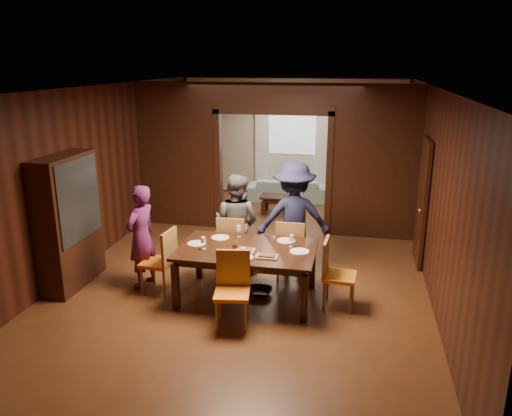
% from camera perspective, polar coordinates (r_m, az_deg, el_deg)
% --- Properties ---
extents(floor, '(9.00, 9.00, 0.00)m').
position_cam_1_polar(floor, '(8.63, 0.01, -5.92)').
color(floor, '#4F2F16').
rests_on(floor, ground).
extents(ceiling, '(5.50, 9.00, 0.02)m').
position_cam_1_polar(ceiling, '(7.99, 0.01, 13.69)').
color(ceiling, silver).
rests_on(ceiling, room_walls).
extents(room_walls, '(5.52, 9.01, 2.90)m').
position_cam_1_polar(room_walls, '(9.99, 2.21, 6.20)').
color(room_walls, black).
rests_on(room_walls, floor).
extents(person_purple, '(0.51, 0.65, 1.57)m').
position_cam_1_polar(person_purple, '(7.60, -12.98, -3.22)').
color(person_purple, '#561D52').
rests_on(person_purple, floor).
extents(person_grey, '(0.92, 0.80, 1.61)m').
position_cam_1_polar(person_grey, '(7.96, -2.25, -1.73)').
color(person_grey, '#525359').
rests_on(person_grey, floor).
extents(person_navy, '(1.30, 0.94, 1.82)m').
position_cam_1_polar(person_navy, '(7.85, 4.33, -1.22)').
color(person_navy, '#191C3F').
rests_on(person_navy, floor).
extents(sofa, '(1.97, 0.93, 0.56)m').
position_cam_1_polar(sofa, '(12.16, 3.64, 2.13)').
color(sofa, '#99C5C9').
rests_on(sofa, floor).
extents(serving_bowl, '(0.37, 0.37, 0.09)m').
position_cam_1_polar(serving_bowl, '(7.10, 0.43, -4.03)').
color(serving_bowl, black).
rests_on(serving_bowl, dining_table).
extents(dining_table, '(1.93, 1.20, 0.76)m').
position_cam_1_polar(dining_table, '(7.18, -1.04, -7.46)').
color(dining_table, black).
rests_on(dining_table, floor).
extents(coffee_table, '(0.80, 0.50, 0.40)m').
position_cam_1_polar(coffee_table, '(11.16, 2.63, 0.41)').
color(coffee_table, black).
rests_on(coffee_table, floor).
extents(chair_left, '(0.48, 0.48, 0.97)m').
position_cam_1_polar(chair_left, '(7.47, -11.16, -5.92)').
color(chair_left, orange).
rests_on(chair_left, floor).
extents(chair_right, '(0.46, 0.46, 0.97)m').
position_cam_1_polar(chair_right, '(6.98, 9.54, -7.46)').
color(chair_right, orange).
rests_on(chair_right, floor).
extents(chair_far_l, '(0.47, 0.47, 0.97)m').
position_cam_1_polar(chair_far_l, '(8.00, -2.65, -4.07)').
color(chair_far_l, '#C86212').
rests_on(chair_far_l, floor).
extents(chair_far_r, '(0.44, 0.44, 0.97)m').
position_cam_1_polar(chair_far_r, '(7.81, 4.05, -4.62)').
color(chair_far_r, '#DF5C15').
rests_on(chair_far_r, floor).
extents(chair_near, '(0.50, 0.50, 0.97)m').
position_cam_1_polar(chair_near, '(6.42, -2.75, -9.47)').
color(chair_near, orange).
rests_on(chair_near, floor).
extents(hutch, '(0.40, 1.20, 2.00)m').
position_cam_1_polar(hutch, '(7.89, -20.63, -1.48)').
color(hutch, black).
rests_on(hutch, floor).
extents(door_right, '(0.06, 0.90, 2.10)m').
position_cam_1_polar(door_right, '(8.68, 18.45, 0.66)').
color(door_right, black).
rests_on(door_right, floor).
extents(window_far, '(1.20, 0.03, 1.30)m').
position_cam_1_polar(window_far, '(12.46, 4.20, 9.14)').
color(window_far, silver).
rests_on(window_far, back_wall).
extents(curtain_left, '(0.35, 0.06, 2.40)m').
position_cam_1_polar(curtain_left, '(12.61, 0.73, 7.20)').
color(curtain_left, white).
rests_on(curtain_left, back_wall).
extents(curtain_right, '(0.35, 0.06, 2.40)m').
position_cam_1_polar(curtain_right, '(12.41, 7.59, 6.91)').
color(curtain_right, white).
rests_on(curtain_right, back_wall).
extents(plate_left, '(0.27, 0.27, 0.01)m').
position_cam_1_polar(plate_left, '(7.24, -6.80, -4.05)').
color(plate_left, silver).
rests_on(plate_left, dining_table).
extents(plate_far_l, '(0.27, 0.27, 0.01)m').
position_cam_1_polar(plate_far_l, '(7.45, -4.10, -3.39)').
color(plate_far_l, silver).
rests_on(plate_far_l, dining_table).
extents(plate_far_r, '(0.27, 0.27, 0.01)m').
position_cam_1_polar(plate_far_r, '(7.32, 3.46, -3.74)').
color(plate_far_r, silver).
rests_on(plate_far_r, dining_table).
extents(plate_right, '(0.27, 0.27, 0.01)m').
position_cam_1_polar(plate_right, '(6.93, 4.99, -4.97)').
color(plate_right, white).
rests_on(plate_right, dining_table).
extents(plate_near, '(0.27, 0.27, 0.01)m').
position_cam_1_polar(plate_near, '(6.71, -1.47, -5.65)').
color(plate_near, white).
rests_on(plate_near, dining_table).
extents(platter_a, '(0.30, 0.20, 0.04)m').
position_cam_1_polar(platter_a, '(6.94, -1.40, -4.76)').
color(platter_a, gray).
rests_on(platter_a, dining_table).
extents(platter_b, '(0.30, 0.20, 0.04)m').
position_cam_1_polar(platter_b, '(6.72, 1.24, -5.48)').
color(platter_b, slate).
rests_on(platter_b, dining_table).
extents(wineglass_left, '(0.08, 0.08, 0.18)m').
position_cam_1_polar(wineglass_left, '(7.01, -6.05, -4.00)').
color(wineglass_left, white).
rests_on(wineglass_left, dining_table).
extents(wineglass_far, '(0.08, 0.08, 0.18)m').
position_cam_1_polar(wineglass_far, '(7.45, -2.00, -2.67)').
color(wineglass_far, silver).
rests_on(wineglass_far, dining_table).
extents(wineglass_right, '(0.08, 0.08, 0.18)m').
position_cam_1_polar(wineglass_right, '(7.07, 4.10, -3.77)').
color(wineglass_right, silver).
rests_on(wineglass_right, dining_table).
extents(tumbler, '(0.07, 0.07, 0.14)m').
position_cam_1_polar(tumbler, '(6.69, -1.46, -5.13)').
color(tumbler, white).
rests_on(tumbler, dining_table).
extents(condiment_jar, '(0.08, 0.08, 0.11)m').
position_cam_1_polar(condiment_jar, '(6.96, -2.38, -4.38)').
color(condiment_jar, '#492911').
rests_on(condiment_jar, dining_table).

